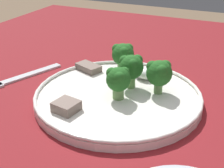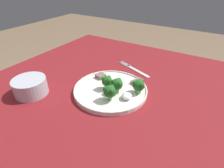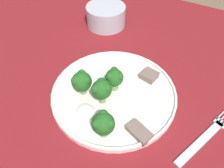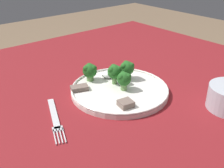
% 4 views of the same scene
% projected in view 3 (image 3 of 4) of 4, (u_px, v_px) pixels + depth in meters
% --- Properties ---
extents(table, '(1.14, 1.11, 0.75)m').
position_uv_depth(table, '(92.00, 122.00, 0.56)').
color(table, maroon).
rests_on(table, ground_plane).
extents(dinner_plate, '(0.28, 0.28, 0.02)m').
position_uv_depth(dinner_plate, '(114.00, 93.00, 0.49)').
color(dinner_plate, white).
rests_on(dinner_plate, table).
extents(fork, '(0.09, 0.18, 0.00)m').
position_uv_depth(fork, '(208.00, 135.00, 0.42)').
color(fork, silver).
rests_on(fork, table).
extents(cream_bowl, '(0.12, 0.12, 0.06)m').
position_uv_depth(cream_bowl, '(106.00, 16.00, 0.67)').
color(cream_bowl, '#B7BCC6').
rests_on(cream_bowl, table).
extents(broccoli_floret_near_rim_left, '(0.04, 0.04, 0.06)m').
position_uv_depth(broccoli_floret_near_rim_left, '(82.00, 81.00, 0.46)').
color(broccoli_floret_near_rim_left, '#709E56').
rests_on(broccoli_floret_near_rim_left, dinner_plate).
extents(broccoli_floret_center_left, '(0.04, 0.04, 0.06)m').
position_uv_depth(broccoli_floret_center_left, '(101.00, 90.00, 0.44)').
color(broccoli_floret_center_left, '#709E56').
rests_on(broccoli_floret_center_left, dinner_plate).
extents(broccoli_floret_back_left, '(0.04, 0.04, 0.05)m').
position_uv_depth(broccoli_floret_back_left, '(114.00, 78.00, 0.47)').
color(broccoli_floret_back_left, '#709E56').
rests_on(broccoli_floret_back_left, dinner_plate).
extents(broccoli_floret_front_left, '(0.04, 0.04, 0.05)m').
position_uv_depth(broccoli_floret_front_left, '(103.00, 124.00, 0.39)').
color(broccoli_floret_front_left, '#709E56').
rests_on(broccoli_floret_front_left, dinner_plate).
extents(meat_slice_front_slice, '(0.06, 0.04, 0.01)m').
position_uv_depth(meat_slice_front_slice, '(139.00, 132.00, 0.41)').
color(meat_slice_front_slice, '#756056').
rests_on(meat_slice_front_slice, dinner_plate).
extents(meat_slice_middle_slice, '(0.04, 0.04, 0.02)m').
position_uv_depth(meat_slice_middle_slice, '(149.00, 75.00, 0.51)').
color(meat_slice_middle_slice, '#756056').
rests_on(meat_slice_middle_slice, dinner_plate).
extents(sauce_dollop, '(0.04, 0.04, 0.02)m').
position_uv_depth(sauce_dollop, '(86.00, 111.00, 0.44)').
color(sauce_dollop, white).
rests_on(sauce_dollop, dinner_plate).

